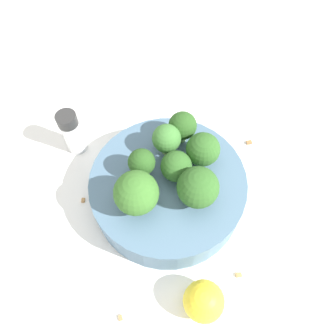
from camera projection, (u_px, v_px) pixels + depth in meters
ground_plane at (168, 197)px, 0.51m from camera, size 3.00×3.00×0.00m
bowl at (168, 189)px, 0.48m from camera, size 0.22×0.22×0.05m
broccoli_floret_0 at (167, 139)px, 0.46m from camera, size 0.04×0.04×0.05m
broccoli_floret_1 at (176, 167)px, 0.44m from camera, size 0.04×0.04×0.05m
broccoli_floret_2 at (141, 165)px, 0.44m from camera, size 0.04×0.04×0.05m
broccoli_floret_3 at (198, 188)px, 0.42m from camera, size 0.05×0.05×0.06m
broccoli_floret_4 at (136, 193)px, 0.41m from camera, size 0.06×0.06×0.07m
broccoli_floret_5 at (180, 126)px, 0.47m from camera, size 0.04×0.04×0.05m
broccoli_floret_6 at (203, 150)px, 0.45m from camera, size 0.05×0.05×0.05m
pepper_shaker at (72, 132)px, 0.52m from camera, size 0.03×0.03×0.08m
lemon_wedge at (204, 301)px, 0.41m from camera, size 0.05×0.05×0.05m
almond_crumb_0 at (120, 318)px, 0.42m from camera, size 0.01×0.01×0.01m
almond_crumb_1 at (239, 275)px, 0.44m from camera, size 0.01×0.01×0.01m
almond_crumb_2 at (83, 200)px, 0.50m from camera, size 0.01×0.01×0.01m
almond_crumb_3 at (249, 142)px, 0.56m from camera, size 0.01×0.01×0.01m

